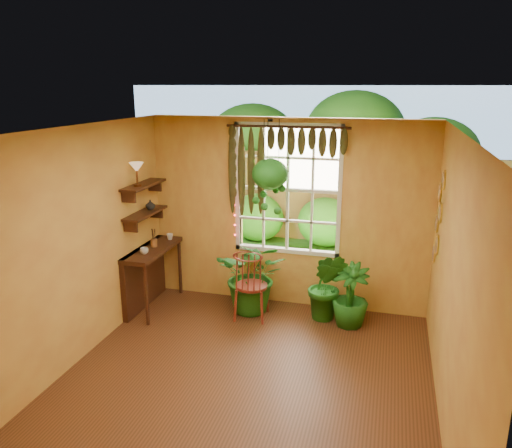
{
  "coord_description": "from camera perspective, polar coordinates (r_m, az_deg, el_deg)",
  "views": [
    {
      "loc": [
        1.38,
        -4.47,
        3.13
      ],
      "look_at": [
        -0.15,
        1.15,
        1.49
      ],
      "focal_mm": 35.0,
      "sensor_mm": 36.0,
      "label": 1
    }
  ],
  "objects": [
    {
      "name": "shelf_upper",
      "position": [
        7.02,
        -12.72,
        4.38
      ],
      "size": [
        0.25,
        0.9,
        0.04
      ],
      "primitive_type": "cube",
      "color": "#3C1F10",
      "rests_on": "wall_left"
    },
    {
      "name": "wall_right",
      "position": [
        4.85,
        21.63,
        -7.0
      ],
      "size": [
        0.0,
        4.5,
        4.5
      ],
      "primitive_type": "plane",
      "rotation": [
        1.57,
        0.0,
        -1.57
      ],
      "color": "#E4B94E",
      "rests_on": "floor"
    },
    {
      "name": "shelf_lower",
      "position": [
        7.1,
        -12.53,
        1.22
      ],
      "size": [
        0.25,
        0.9,
        0.04
      ],
      "primitive_type": "cube",
      "color": "#3C1F10",
      "rests_on": "wall_left"
    },
    {
      "name": "cup_a",
      "position": [
        6.96,
        -12.65,
        -3.02
      ],
      "size": [
        0.15,
        0.15,
        0.09
      ],
      "primitive_type": "imported",
      "rotation": [
        0.0,
        0.0,
        -0.42
      ],
      "color": "silver",
      "rests_on": "counter_ledge"
    },
    {
      "name": "brush_jar",
      "position": [
        7.22,
        -11.62,
        -1.55
      ],
      "size": [
        0.09,
        0.09,
        0.33
      ],
      "color": "brown",
      "rests_on": "counter_ledge"
    },
    {
      "name": "tiffany_lamp",
      "position": [
        6.8,
        -13.49,
        6.15
      ],
      "size": [
        0.19,
        0.19,
        0.32
      ],
      "color": "#573019",
      "rests_on": "shelf_upper"
    },
    {
      "name": "ceiling",
      "position": [
        4.7,
        -1.91,
        10.43
      ],
      "size": [
        4.5,
        4.5,
        0.0
      ],
      "primitive_type": "plane",
      "rotation": [
        3.14,
        0.0,
        0.0
      ],
      "color": "silver",
      "rests_on": "wall_back"
    },
    {
      "name": "counter_ledge",
      "position": [
        7.37,
        -12.38,
        -5.16
      ],
      "size": [
        0.4,
        1.2,
        0.9
      ],
      "color": "#3C1F10",
      "rests_on": "floor"
    },
    {
      "name": "backyard",
      "position": [
        11.55,
        9.47,
        6.28
      ],
      "size": [
        14.0,
        10.0,
        12.0
      ],
      "color": "#1F5217",
      "rests_on": "ground"
    },
    {
      "name": "string_lights",
      "position": [
        7.13,
        -2.49,
        4.52
      ],
      "size": [
        0.03,
        0.03,
        1.54
      ],
      "primitive_type": null,
      "color": "#FF2633",
      "rests_on": "window"
    },
    {
      "name": "wall_left",
      "position": [
        5.88,
        -20.77,
        -2.98
      ],
      "size": [
        0.0,
        4.5,
        4.5
      ],
      "primitive_type": "plane",
      "rotation": [
        1.57,
        0.0,
        1.57
      ],
      "color": "#E4B94E",
      "rests_on": "floor"
    },
    {
      "name": "windsor_chair",
      "position": [
        6.92,
        -0.58,
        -8.1
      ],
      "size": [
        0.46,
        0.49,
        1.18
      ],
      "rotation": [
        0.0,
        0.0,
        0.05
      ],
      "color": "maroon",
      "rests_on": "floor"
    },
    {
      "name": "valance_vine",
      "position": [
        6.84,
        2.83,
        8.51
      ],
      "size": [
        1.7,
        0.12,
        1.1
      ],
      "color": "#3C1F10",
      "rests_on": "window"
    },
    {
      "name": "potted_plant_mid",
      "position": [
        6.87,
        8.17,
        -7.06
      ],
      "size": [
        0.63,
        0.55,
        0.98
      ],
      "primitive_type": "imported",
      "rotation": [
        0.0,
        0.0,
        -0.24
      ],
      "color": "#154A13",
      "rests_on": "floor"
    },
    {
      "name": "floor",
      "position": [
        5.63,
        -1.65,
        -18.09
      ],
      "size": [
        4.5,
        4.5,
        0.0
      ],
      "primitive_type": "plane",
      "color": "brown",
      "rests_on": "ground"
    },
    {
      "name": "shelf_vase",
      "position": [
        7.21,
        -11.99,
        2.18
      ],
      "size": [
        0.14,
        0.14,
        0.14
      ],
      "primitive_type": "imported",
      "rotation": [
        0.0,
        0.0,
        0.08
      ],
      "color": "#B2AD99",
      "rests_on": "shelf_lower"
    },
    {
      "name": "potted_plant_left",
      "position": [
        7.03,
        -0.27,
        -5.9
      ],
      "size": [
        1.01,
        0.88,
        1.08
      ],
      "primitive_type": "imported",
      "rotation": [
        0.0,
        0.0,
        0.04
      ],
      "color": "#154A13",
      "rests_on": "floor"
    },
    {
      "name": "cup_b",
      "position": [
        7.52,
        -9.81,
        -1.44
      ],
      "size": [
        0.12,
        0.12,
        0.09
      ],
      "primitive_type": "imported",
      "rotation": [
        0.0,
        0.0,
        0.28
      ],
      "color": "beige",
      "rests_on": "counter_ledge"
    },
    {
      "name": "wall_back",
      "position": [
        7.09,
        3.56,
        1.12
      ],
      "size": [
        4.0,
        0.0,
        4.0
      ],
      "primitive_type": "plane",
      "rotation": [
        1.57,
        0.0,
        0.0
      ],
      "color": "#E4B94E",
      "rests_on": "floor"
    },
    {
      "name": "potted_plant_right",
      "position": [
        6.79,
        10.72,
        -8.02
      ],
      "size": [
        0.5,
        0.5,
        0.86
      ],
      "primitive_type": "imported",
      "rotation": [
        0.0,
        0.0,
        0.04
      ],
      "color": "#154A13",
      "rests_on": "floor"
    },
    {
      "name": "window",
      "position": [
        7.04,
        3.66,
        3.94
      ],
      "size": [
        1.52,
        0.1,
        1.86
      ],
      "color": "white",
      "rests_on": "wall_back"
    },
    {
      "name": "wall_plates",
      "position": [
        6.48,
        20.1,
        0.62
      ],
      "size": [
        0.04,
        0.32,
        1.1
      ],
      "primitive_type": null,
      "color": "beige",
      "rests_on": "wall_right"
    },
    {
      "name": "hanging_basket",
      "position": [
        6.65,
        1.61,
        5.42
      ],
      "size": [
        0.48,
        0.48,
        1.26
      ],
      "color": "black",
      "rests_on": "ceiling"
    }
  ]
}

